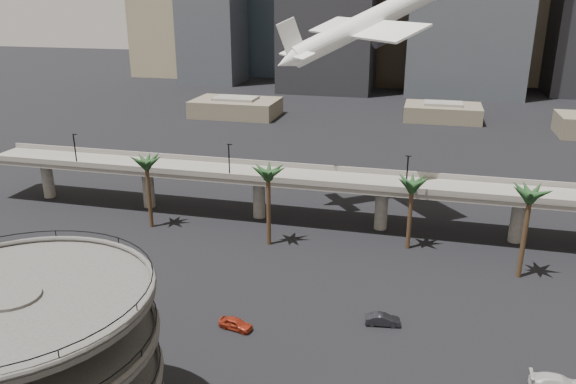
% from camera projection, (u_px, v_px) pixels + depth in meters
% --- Properties ---
extents(parking_ramp, '(22.20, 22.20, 17.35)m').
position_uv_depth(parking_ramp, '(25.00, 364.00, 46.01)').
color(parking_ramp, '#444240').
rests_on(parking_ramp, ground).
extents(overpass, '(130.00, 9.30, 14.70)m').
position_uv_depth(overpass, '(319.00, 184.00, 97.78)').
color(overpass, slate).
rests_on(overpass, ground).
extents(palm_trees, '(76.40, 18.40, 14.00)m').
position_uv_depth(palm_trees, '(383.00, 181.00, 86.64)').
color(palm_trees, '#47331E').
rests_on(palm_trees, ground).
extents(low_buildings, '(135.00, 27.50, 6.80)m').
position_uv_depth(low_buildings, '(394.00, 114.00, 177.51)').
color(low_buildings, '#665D4B').
rests_on(low_buildings, ground).
extents(airborne_jet, '(30.47, 29.42, 16.92)m').
position_uv_depth(airborne_jet, '(366.00, 24.00, 99.30)').
color(airborne_jet, white).
rests_on(airborne_jet, ground).
extents(car_a, '(4.48, 2.50, 1.44)m').
position_uv_depth(car_a, '(236.00, 324.00, 68.10)').
color(car_a, '#9B2A16').
rests_on(car_a, ground).
extents(car_b, '(4.48, 2.11, 1.42)m').
position_uv_depth(car_b, '(383.00, 320.00, 68.95)').
color(car_b, black).
rests_on(car_b, ground).
extents(car_c, '(5.65, 2.44, 1.62)m').
position_uv_depth(car_c, '(558.00, 384.00, 57.47)').
color(car_c, silver).
rests_on(car_c, ground).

